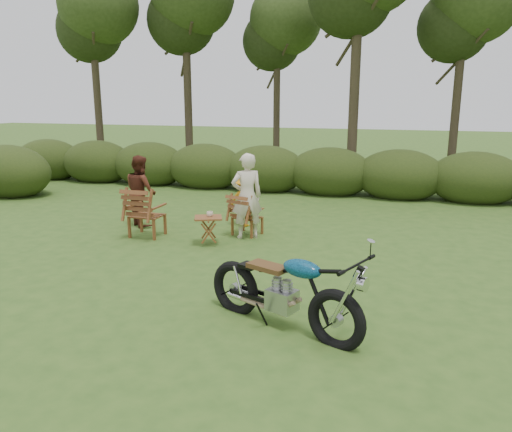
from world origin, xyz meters
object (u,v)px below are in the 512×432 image
(lawn_chair_left, at_px, (148,236))
(cup, at_px, (210,214))
(side_table, at_px, (209,231))
(lawn_chair_right, at_px, (247,235))
(child, at_px, (244,226))
(adult_a, at_px, (247,238))
(adult_b, at_px, (143,225))
(motorcycle, at_px, (282,326))

(lawn_chair_left, bearing_deg, cup, 174.56)
(side_table, bearing_deg, cup, 68.36)
(lawn_chair_right, distance_m, child, 0.74)
(cup, bearing_deg, adult_a, 49.04)
(side_table, relative_size, cup, 4.51)
(adult_b, bearing_deg, cup, -164.45)
(child, bearing_deg, cup, 90.37)
(lawn_chair_left, bearing_deg, side_table, 172.81)
(motorcycle, relative_size, lawn_chair_right, 2.47)
(adult_a, relative_size, adult_b, 1.10)
(motorcycle, height_order, adult_a, adult_a)
(adult_a, bearing_deg, motorcycle, 83.47)
(lawn_chair_left, distance_m, side_table, 1.49)
(adult_b, distance_m, child, 2.31)
(motorcycle, relative_size, child, 1.94)
(side_table, bearing_deg, child, 82.36)
(cup, height_order, child, cup)
(side_table, distance_m, child, 1.62)
(lawn_chair_right, distance_m, cup, 1.16)
(adult_b, relative_size, child, 1.40)
(cup, bearing_deg, lawn_chair_right, 60.44)
(lawn_chair_left, xyz_separation_m, adult_b, (-0.57, 0.80, 0.00))
(cup, bearing_deg, child, 82.78)
(motorcycle, xyz_separation_m, cup, (-2.23, 3.11, 0.61))
(child, bearing_deg, motorcycle, 121.25)
(lawn_chair_left, xyz_separation_m, side_table, (1.45, -0.19, 0.28))
(motorcycle, height_order, side_table, motorcycle)
(child, bearing_deg, lawn_chair_right, 121.07)
(adult_a, bearing_deg, adult_b, -37.44)
(cup, distance_m, child, 1.67)
(motorcycle, xyz_separation_m, lawn_chair_left, (-3.70, 3.26, 0.00))
(lawn_chair_left, bearing_deg, motorcycle, 139.02)
(lawn_chair_left, height_order, adult_b, adult_b)
(side_table, distance_m, adult_b, 2.27)
(lawn_chair_left, bearing_deg, child, -139.67)
(lawn_chair_right, bearing_deg, child, -50.70)
(lawn_chair_right, xyz_separation_m, lawn_chair_left, (-1.96, -0.71, 0.00))
(side_table, height_order, adult_a, adult_a)
(motorcycle, distance_m, lawn_chair_left, 4.93)
(lawn_chair_left, height_order, side_table, side_table)
(motorcycle, xyz_separation_m, adult_b, (-4.27, 4.06, 0.00))
(adult_a, height_order, adult_b, adult_a)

